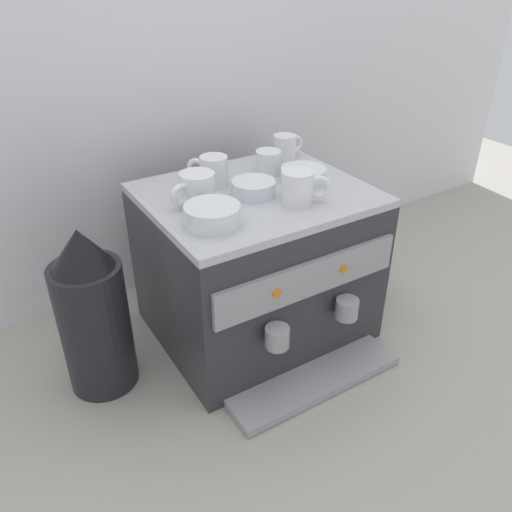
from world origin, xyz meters
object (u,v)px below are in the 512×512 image
at_px(ceramic_cup_0, 196,188).
at_px(ceramic_bowl_0, 254,188).
at_px(ceramic_cup_1, 212,170).
at_px(coffee_grinder, 93,315).
at_px(ceramic_cup_3, 268,161).
at_px(ceramic_bowl_2, 212,216).
at_px(milk_pitcher, 371,266).
at_px(ceramic_bowl_1, 303,175).
at_px(ceramic_cup_2, 286,147).
at_px(ceramic_cup_4, 299,187).
at_px(espresso_machine, 257,264).

relative_size(ceramic_cup_0, ceramic_bowl_0, 1.14).
height_order(ceramic_cup_1, coffee_grinder, ceramic_cup_1).
bearing_deg(ceramic_bowl_0, ceramic_cup_3, 43.84).
xyz_separation_m(ceramic_cup_1, ceramic_bowl_0, (0.05, -0.11, -0.02)).
bearing_deg(ceramic_bowl_2, milk_pitcher, 8.27).
xyz_separation_m(ceramic_bowl_1, coffee_grinder, (-0.57, 0.03, -0.23)).
relative_size(ceramic_bowl_0, ceramic_bowl_1, 0.93).
bearing_deg(ceramic_bowl_0, coffee_grinder, 176.06).
bearing_deg(ceramic_cup_3, ceramic_cup_2, 31.39).
relative_size(ceramic_cup_4, ceramic_bowl_0, 1.02).
height_order(ceramic_cup_0, ceramic_bowl_1, ceramic_cup_0).
distance_m(ceramic_cup_2, ceramic_bowl_0, 0.26).
height_order(ceramic_cup_3, milk_pitcher, ceramic_cup_3).
xyz_separation_m(ceramic_cup_3, milk_pitcher, (0.32, -0.11, -0.37)).
xyz_separation_m(ceramic_cup_0, ceramic_bowl_0, (0.14, -0.03, -0.02)).
bearing_deg(ceramic_cup_0, ceramic_cup_3, 16.48).
distance_m(ceramic_cup_3, ceramic_bowl_1, 0.11).
xyz_separation_m(ceramic_bowl_1, milk_pitcher, (0.28, -0.00, -0.36)).
height_order(ceramic_cup_0, ceramic_cup_4, ceramic_cup_4).
distance_m(ceramic_cup_2, ceramic_cup_4, 0.29).
bearing_deg(ceramic_cup_0, ceramic_bowl_2, -99.64).
distance_m(ceramic_cup_3, coffee_grinder, 0.58).
bearing_deg(ceramic_bowl_0, ceramic_cup_4, -55.60).
relative_size(ceramic_cup_2, ceramic_bowl_0, 0.94).
distance_m(ceramic_cup_3, milk_pitcher, 0.50).
height_order(ceramic_cup_2, ceramic_cup_3, ceramic_cup_2).
relative_size(ceramic_bowl_2, coffee_grinder, 0.29).
xyz_separation_m(ceramic_cup_3, coffee_grinder, (-0.52, -0.08, -0.24)).
relative_size(ceramic_cup_2, ceramic_bowl_2, 0.81).
relative_size(ceramic_cup_3, ceramic_bowl_2, 0.80).
bearing_deg(ceramic_bowl_0, ceramic_cup_1, 115.54).
xyz_separation_m(espresso_machine, ceramic_cup_2, (0.19, 0.15, 0.24)).
bearing_deg(milk_pitcher, coffee_grinder, 177.95).
relative_size(espresso_machine, ceramic_bowl_0, 5.27).
relative_size(ceramic_cup_0, ceramic_cup_1, 1.26).
distance_m(ceramic_bowl_1, ceramic_bowl_2, 0.32).
height_order(ceramic_cup_1, ceramic_cup_4, ceramic_cup_4).
xyz_separation_m(ceramic_cup_0, ceramic_cup_4, (0.20, -0.13, 0.00)).
distance_m(ceramic_cup_1, ceramic_cup_3, 0.16).
xyz_separation_m(ceramic_cup_3, ceramic_bowl_2, (-0.26, -0.19, -0.01)).
bearing_deg(ceramic_cup_2, milk_pitcher, -36.29).
relative_size(espresso_machine, coffee_grinder, 1.32).
bearing_deg(ceramic_bowl_2, coffee_grinder, 156.09).
relative_size(ceramic_cup_1, ceramic_cup_4, 0.89).
bearing_deg(ceramic_cup_4, ceramic_cup_1, 119.83).
distance_m(espresso_machine, ceramic_bowl_2, 0.30).
xyz_separation_m(espresso_machine, milk_pitcher, (0.41, -0.01, -0.13)).
height_order(espresso_machine, coffee_grinder, coffee_grinder).
height_order(ceramic_cup_3, ceramic_cup_4, ceramic_cup_4).
bearing_deg(ceramic_bowl_1, ceramic_cup_1, 152.25).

